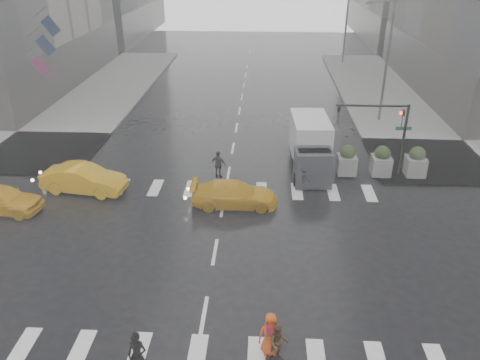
# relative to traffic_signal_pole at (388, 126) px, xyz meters

# --- Properties ---
(ground) EXTENTS (120.00, 120.00, 0.00)m
(ground) POSITION_rel_traffic_signal_pole_xyz_m (-9.01, -8.01, -3.22)
(ground) COLOR black
(ground) RESTS_ON ground
(road_markings) EXTENTS (18.00, 48.00, 0.01)m
(road_markings) POSITION_rel_traffic_signal_pole_xyz_m (-9.01, -8.01, -3.21)
(road_markings) COLOR silver
(road_markings) RESTS_ON ground
(traffic_signal_pole) EXTENTS (4.45, 0.42, 4.50)m
(traffic_signal_pole) POSITION_rel_traffic_signal_pole_xyz_m (0.00, 0.00, 0.00)
(traffic_signal_pole) COLOR black
(traffic_signal_pole) RESTS_ON ground
(street_lamp_near) EXTENTS (2.15, 0.22, 9.00)m
(street_lamp_near) POSITION_rel_traffic_signal_pole_xyz_m (1.86, 9.99, 1.73)
(street_lamp_near) COLOR #59595B
(street_lamp_near) RESTS_ON ground
(street_lamp_far) EXTENTS (2.15, 0.22, 9.00)m
(street_lamp_far) POSITION_rel_traffic_signal_pole_xyz_m (1.86, 29.99, 1.73)
(street_lamp_far) COLOR #59595B
(street_lamp_far) RESTS_ON ground
(planter_west) EXTENTS (1.10, 1.10, 1.80)m
(planter_west) POSITION_rel_traffic_signal_pole_xyz_m (-2.01, 0.19, -2.23)
(planter_west) COLOR gray
(planter_west) RESTS_ON ground
(planter_mid) EXTENTS (1.10, 1.10, 1.80)m
(planter_mid) POSITION_rel_traffic_signal_pole_xyz_m (-0.01, 0.19, -2.23)
(planter_mid) COLOR gray
(planter_mid) RESTS_ON ground
(planter_east) EXTENTS (1.10, 1.10, 1.80)m
(planter_east) POSITION_rel_traffic_signal_pole_xyz_m (1.99, 0.19, -2.23)
(planter_east) COLOR gray
(planter_east) RESTS_ON ground
(flag_cluster) EXTENTS (2.87, 3.06, 4.69)m
(flag_cluster) POSITION_rel_traffic_signal_pole_xyz_m (-24.09, 10.49, 2.42)
(flag_cluster) COLOR #59595B
(flag_cluster) RESTS_ON ground
(pedestrian_black) EXTENTS (1.08, 1.10, 2.43)m
(pedestrian_black) POSITION_rel_traffic_signal_pole_xyz_m (-10.73, -14.81, -1.62)
(pedestrian_black) COLOR black
(pedestrian_black) RESTS_ON ground
(pedestrian_brown) EXTENTS (0.76, 0.63, 1.44)m
(pedestrian_brown) POSITION_rel_traffic_signal_pole_xyz_m (-6.30, -13.93, -2.50)
(pedestrian_brown) COLOR #3F2D16
(pedestrian_brown) RESTS_ON ground
(pedestrian_orange) EXTENTS (0.85, 0.60, 1.64)m
(pedestrian_orange) POSITION_rel_traffic_signal_pole_xyz_m (-6.57, -13.67, -2.39)
(pedestrian_orange) COLOR #CA430E
(pedestrian_orange) RESTS_ON ground
(pedestrian_far_a) EXTENTS (1.14, 0.93, 1.69)m
(pedestrian_far_a) POSITION_rel_traffic_signal_pole_xyz_m (-9.54, -0.49, -2.37)
(pedestrian_far_a) COLOR black
(pedestrian_far_a) RESTS_ON ground
(pedestrian_far_b) EXTENTS (1.10, 0.92, 1.49)m
(pedestrian_far_b) POSITION_rel_traffic_signal_pole_xyz_m (-4.68, -1.83, -2.47)
(pedestrian_far_b) COLOR black
(pedestrian_far_b) RESTS_ON ground
(taxi_front) EXTENTS (4.35, 2.12, 1.43)m
(taxi_front) POSITION_rel_traffic_signal_pole_xyz_m (-20.32, -5.00, -2.50)
(taxi_front) COLOR #DF9E0B
(taxi_front) RESTS_ON ground
(taxi_mid) EXTENTS (4.79, 2.24, 1.52)m
(taxi_mid) POSITION_rel_traffic_signal_pole_xyz_m (-16.83, -2.63, -2.46)
(taxi_mid) COLOR #DF9E0B
(taxi_mid) RESTS_ON ground
(taxi_rear) EXTENTS (4.00, 1.88, 1.31)m
(taxi_rear) POSITION_rel_traffic_signal_pole_xyz_m (-8.41, -3.74, -2.56)
(taxi_rear) COLOR #DF9E0B
(taxi_rear) RESTS_ON ground
(box_truck) EXTENTS (2.13, 5.68, 3.02)m
(box_truck) POSITION_rel_traffic_signal_pole_xyz_m (-4.12, 0.92, -1.61)
(box_truck) COLOR silver
(box_truck) RESTS_ON ground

